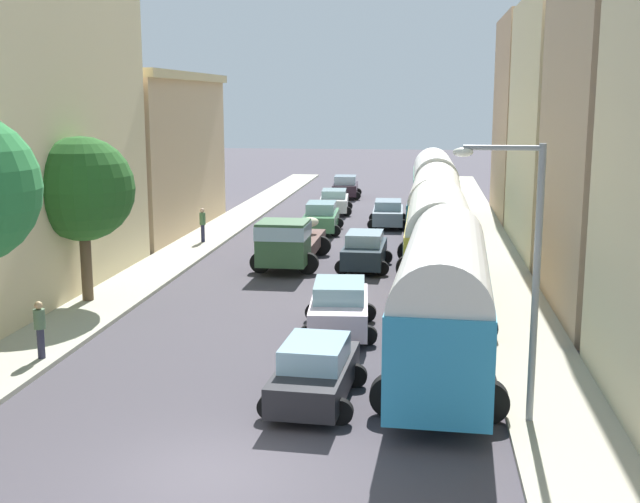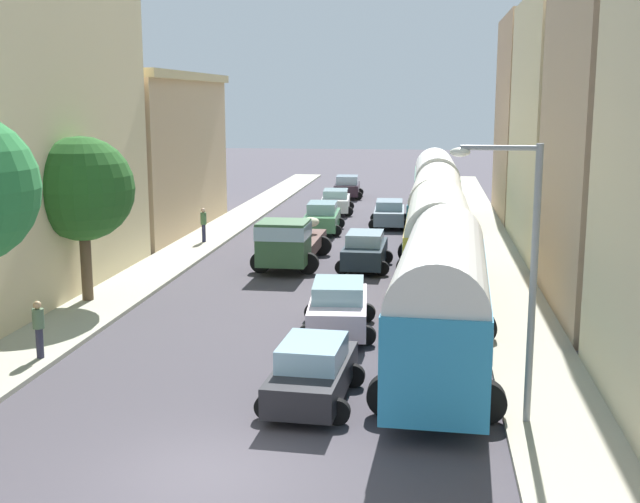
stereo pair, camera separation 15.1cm
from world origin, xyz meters
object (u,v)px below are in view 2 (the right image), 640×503
car_1 (336,201)px  car_6 (389,213)px  parked_bus_0 (442,294)px  parked_bus_3 (436,184)px  pedestrian_3 (39,327)px  car_0 (322,217)px  car_4 (338,307)px  car_5 (365,250)px  parked_bus_1 (439,237)px  cargo_truck_0 (290,241)px  pedestrian_0 (204,223)px  car_3 (313,372)px  car_2 (347,187)px  parked_bus_2 (437,206)px  streetlamp_near (521,259)px

car_1 → car_6: 6.25m
parked_bus_0 → parked_bus_3: bearing=90.0°
parked_bus_3 → pedestrian_3: (-11.08, -27.42, -1.29)m
parked_bus_3 → car_0: (-6.18, -4.09, -1.49)m
car_4 → car_5: size_ratio=1.08×
pedestrian_3 → parked_bus_1: bearing=40.4°
car_1 → pedestrian_3: bearing=-98.8°
parked_bus_3 → car_5: size_ratio=2.36×
parked_bus_3 → car_6: (-2.61, -1.60, -1.55)m
cargo_truck_0 → car_4: (3.22, -9.68, -0.36)m
parked_bus_3 → pedestrian_0: parked_bus_3 is taller
car_3 → pedestrian_3: size_ratio=2.28×
car_2 → car_4: size_ratio=0.90×
parked_bus_2 → streetlamp_near: size_ratio=1.53×
parked_bus_0 → pedestrian_0: bearing=122.5°
parked_bus_2 → car_4: parked_bus_2 is taller
car_0 → car_2: (-0.22, 15.76, -0.01)m
parked_bus_1 → cargo_truck_0: parked_bus_1 is taller
parked_bus_0 → pedestrian_0: (-11.62, 18.27, -1.14)m
car_6 → car_5: bearing=-92.2°
car_2 → car_3: size_ratio=0.97×
cargo_truck_0 → streetlamp_near: size_ratio=1.10×
car_1 → car_4: size_ratio=1.00×
car_5 → pedestrian_0: 9.82m
parked_bus_3 → car_5: 13.99m
parked_bus_2 → car_0: size_ratio=2.19×
streetlamp_near → cargo_truck_0: bearing=115.8°
cargo_truck_0 → car_0: 9.59m
car_5 → parked_bus_3: bearing=77.2°
cargo_truck_0 → car_6: bearing=72.8°
car_1 → streetlamp_near: 34.69m
parked_bus_0 → parked_bus_2: (0.00, 18.00, -0.03)m
car_1 → car_5: (3.24, -17.01, 0.03)m
car_4 → car_6: (0.52, 21.76, -0.05)m
car_5 → car_6: 11.97m
car_3 → car_1: bearing=95.6°
car_1 → car_5: bearing=-79.2°
parked_bus_3 → pedestrian_0: 14.59m
streetlamp_near → car_0: bearing=106.6°
parked_bus_0 → car_0: 23.77m
car_1 → pedestrian_0: bearing=-113.6°
car_1 → pedestrian_0: (-5.31, -12.18, 0.31)m
car_0 → pedestrian_0: 7.16m
car_0 → pedestrian_3: bearing=-101.9°
car_0 → car_3: bearing=-83.0°
parked_bus_2 → pedestrian_0: parked_bus_2 is taller
cargo_truck_0 → pedestrian_3: (-4.72, -13.75, -0.16)m
car_0 → car_4: bearing=-81.0°
parked_bus_1 → car_2: (-6.40, 29.67, -1.40)m
car_5 → pedestrian_3: size_ratio=2.27×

